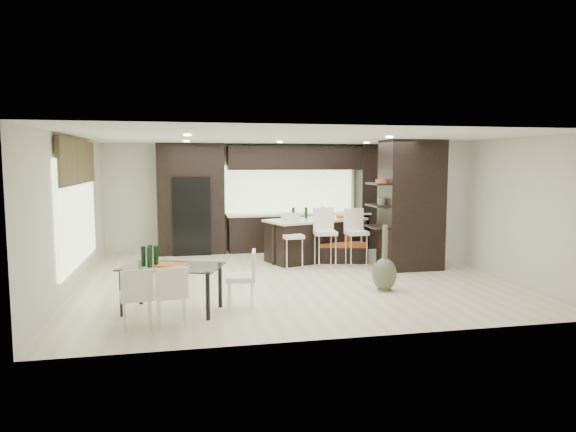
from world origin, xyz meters
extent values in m
plane|color=beige|center=(0.00, 0.00, 0.00)|extent=(8.00, 8.00, 0.00)
cube|color=beige|center=(0.00, 3.50, 1.35)|extent=(8.00, 0.02, 2.70)
cube|color=beige|center=(-4.00, 0.00, 1.35)|extent=(0.02, 7.00, 2.70)
cube|color=beige|center=(4.00, 0.00, 1.35)|extent=(0.02, 7.00, 2.70)
cube|color=white|center=(0.00, 0.00, 2.70)|extent=(8.00, 7.00, 0.02)
cube|color=#B2D199|center=(-3.96, 0.20, 1.35)|extent=(0.04, 3.20, 1.90)
cube|color=#B2D199|center=(0.60, 3.46, 1.55)|extent=(3.40, 0.04, 1.20)
cube|color=brown|center=(-3.93, 0.20, 2.25)|extent=(0.08, 3.00, 0.80)
cube|color=white|center=(0.00, 0.25, 2.68)|extent=(4.00, 3.00, 0.02)
cube|color=black|center=(0.50, 3.17, 1.35)|extent=(6.80, 0.68, 2.70)
cube|color=black|center=(-1.90, 3.12, 0.95)|extent=(0.90, 0.68, 1.90)
cube|color=black|center=(2.60, 0.40, 1.35)|extent=(1.20, 0.80, 2.70)
cube|color=black|center=(0.88, 1.72, 0.48)|extent=(2.49, 1.69, 0.95)
cube|color=white|center=(0.17, 0.92, 0.47)|extent=(0.43, 0.43, 0.94)
cube|color=white|center=(0.88, 0.90, 0.51)|extent=(0.48, 0.48, 1.02)
cube|color=white|center=(1.58, 0.90, 0.50)|extent=(0.44, 0.44, 1.00)
cube|color=black|center=(1.37, 1.33, 0.22)|extent=(1.22, 0.68, 0.44)
cube|color=white|center=(-2.28, -1.85, 0.35)|extent=(1.64, 1.25, 0.70)
cube|color=white|center=(-2.28, -2.56, 0.40)|extent=(0.47, 0.47, 0.79)
cube|color=white|center=(-2.73, -2.55, 0.39)|extent=(0.48, 0.48, 0.78)
cube|color=white|center=(-1.25, -1.85, 0.41)|extent=(0.51, 0.51, 0.82)
camera|label=1|loc=(-2.09, -9.59, 2.24)|focal=32.00mm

